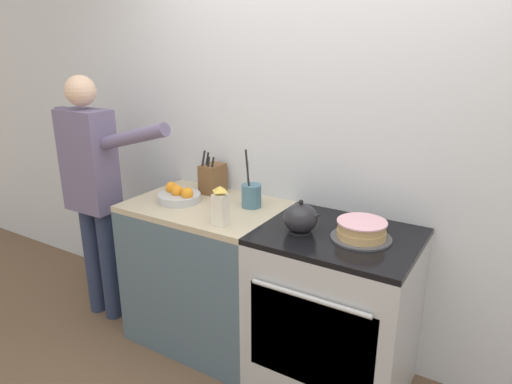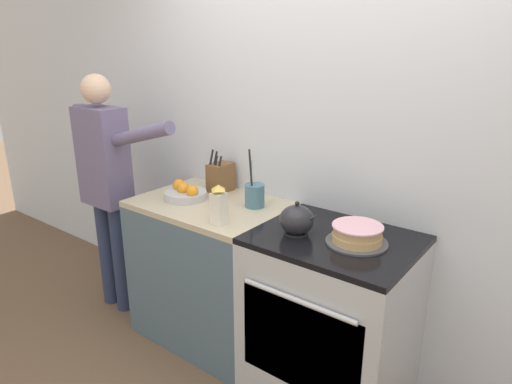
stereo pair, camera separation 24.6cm
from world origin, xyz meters
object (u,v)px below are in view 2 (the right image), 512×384
object	(u,v)px
stove_range	(330,317)
utensil_crock	(255,195)
tea_kettle	(297,220)
milk_carton	(219,205)
fruit_bowl	(186,193)
layer_cake	(357,235)
person_baker	(106,176)
knife_block	(221,177)

from	to	relation	value
stove_range	utensil_crock	size ratio (longest dim) A/B	2.67
tea_kettle	milk_carton	bearing A→B (deg)	-160.96
fruit_bowl	tea_kettle	bearing A→B (deg)	-2.52
stove_range	layer_cake	size ratio (longest dim) A/B	3.07
utensil_crock	layer_cake	bearing A→B (deg)	-8.73
layer_cake	tea_kettle	size ratio (longest dim) A/B	1.39
layer_cake	fruit_bowl	world-z (taller)	fruit_bowl
stove_range	fruit_bowl	distance (m)	1.13
utensil_crock	tea_kettle	bearing A→B (deg)	-24.11
stove_range	utensil_crock	world-z (taller)	utensil_crock
stove_range	person_baker	bearing A→B (deg)	-173.94
stove_range	knife_block	xyz separation A→B (m)	(-0.95, 0.21, 0.55)
stove_range	tea_kettle	distance (m)	0.57
tea_kettle	fruit_bowl	xyz separation A→B (m)	(-0.84, 0.04, -0.04)
stove_range	knife_block	size ratio (longest dim) A/B	3.31
fruit_bowl	person_baker	bearing A→B (deg)	-167.71
tea_kettle	knife_block	world-z (taller)	knife_block
layer_cake	milk_carton	xyz separation A→B (m)	(-0.69, -0.21, 0.06)
person_baker	fruit_bowl	bearing A→B (deg)	19.61
utensil_crock	person_baker	xyz separation A→B (m)	(-1.04, -0.28, -0.00)
person_baker	layer_cake	bearing A→B (deg)	13.01
knife_block	person_baker	size ratio (longest dim) A/B	0.17
stove_range	tea_kettle	size ratio (longest dim) A/B	4.28
milk_carton	person_baker	bearing A→B (deg)	177.79
stove_range	fruit_bowl	xyz separation A→B (m)	(-1.01, -0.04, 0.49)
tea_kettle	fruit_bowl	distance (m)	0.84
knife_block	fruit_bowl	xyz separation A→B (m)	(-0.07, -0.25, -0.06)
fruit_bowl	person_baker	size ratio (longest dim) A/B	0.16
knife_block	person_baker	world-z (taller)	person_baker
utensil_crock	fruit_bowl	world-z (taller)	utensil_crock
layer_cake	milk_carton	world-z (taller)	milk_carton
tea_kettle	utensil_crock	size ratio (longest dim) A/B	0.62
layer_cake	person_baker	xyz separation A→B (m)	(-1.75, -0.17, 0.03)
milk_carton	person_baker	xyz separation A→B (m)	(-1.05, 0.04, -0.03)
stove_range	person_baker	size ratio (longest dim) A/B	0.56
stove_range	fruit_bowl	bearing A→B (deg)	-177.82
layer_cake	milk_carton	distance (m)	0.73
fruit_bowl	milk_carton	bearing A→B (deg)	-21.93
layer_cake	utensil_crock	size ratio (longest dim) A/B	0.87
utensil_crock	milk_carton	bearing A→B (deg)	-88.00
knife_block	utensil_crock	distance (m)	0.37
knife_block	fruit_bowl	distance (m)	0.27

